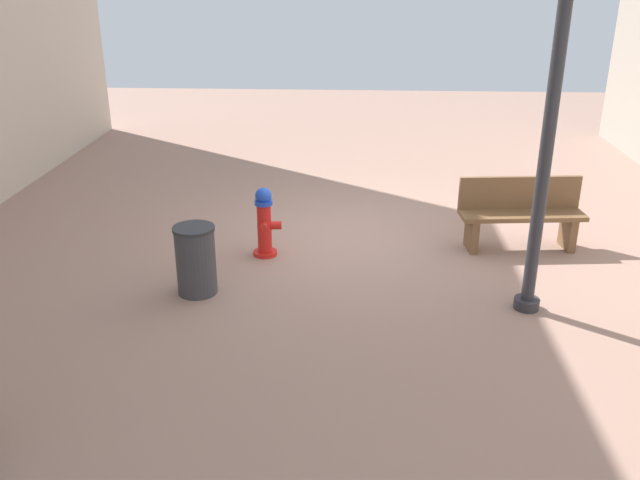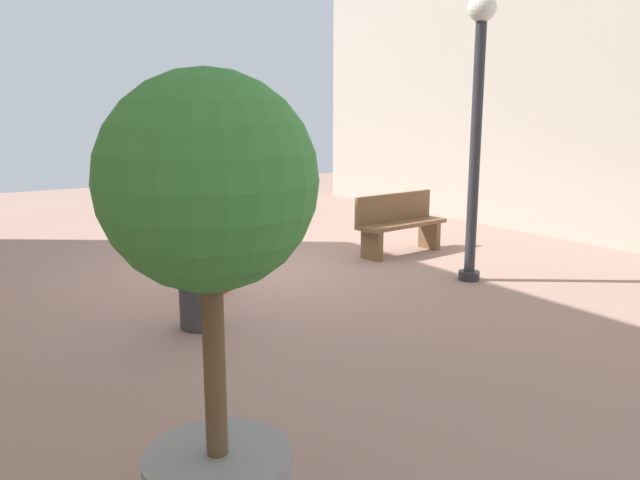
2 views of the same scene
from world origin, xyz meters
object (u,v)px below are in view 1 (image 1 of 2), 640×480
trash_bin (196,260)px  bench_near (521,212)px  fire_hydrant (265,222)px  street_lamp (552,103)px

trash_bin → bench_near: bearing=-158.4°
fire_hydrant → trash_bin: size_ratio=1.13×
trash_bin → fire_hydrant: bearing=-119.7°
fire_hydrant → bench_near: bearing=-172.2°
fire_hydrant → street_lamp: street_lamp is taller
bench_near → street_lamp: (0.27, 1.79, 1.79)m
fire_hydrant → trash_bin: bearing=60.3°
bench_near → street_lamp: street_lamp is taller
street_lamp → trash_bin: bearing=-3.0°
street_lamp → trash_bin: 4.19m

